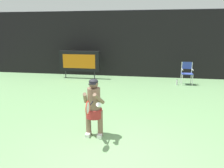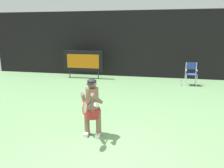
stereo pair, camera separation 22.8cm
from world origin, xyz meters
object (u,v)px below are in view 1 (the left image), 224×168
at_px(scoreboard, 79,61).
at_px(tennis_player, 94,106).
at_px(tennis_racket, 88,107).
at_px(umpire_chair, 187,72).
at_px(water_bottle, 177,82).

relative_size(scoreboard, tennis_player, 1.52).
height_order(tennis_player, tennis_racket, tennis_player).
xyz_separation_m(umpire_chair, tennis_player, (-3.13, -6.02, 0.17)).
bearing_deg(tennis_racket, scoreboard, 114.72).
relative_size(water_bottle, tennis_player, 0.18).
xyz_separation_m(umpire_chair, water_bottle, (-0.46, -0.21, -0.50)).
xyz_separation_m(water_bottle, tennis_racket, (-2.65, -6.36, 0.82)).
relative_size(tennis_player, tennis_racket, 2.41).
bearing_deg(tennis_player, umpire_chair, 62.55).
relative_size(scoreboard, water_bottle, 8.30).
bearing_deg(water_bottle, tennis_player, -114.61).
bearing_deg(umpire_chair, tennis_racket, -115.40).
xyz_separation_m(water_bottle, tennis_player, (-2.66, -5.82, 0.66)).
xyz_separation_m(scoreboard, water_bottle, (5.11, -0.69, -0.82)).
xyz_separation_m(scoreboard, umpire_chair, (5.57, -0.48, -0.33)).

